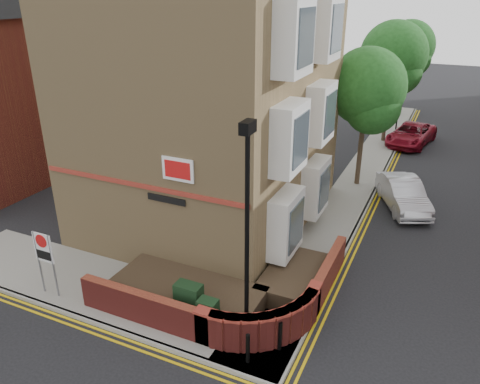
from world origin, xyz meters
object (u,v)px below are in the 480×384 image
at_px(silver_car_near, 403,194).
at_px(utility_cabinet_large, 189,302).
at_px(lamppost, 247,239).
at_px(zone_sign, 44,253).

bearing_deg(silver_car_near, utility_cabinet_large, -137.93).
xyz_separation_m(utility_cabinet_large, silver_car_near, (4.71, 10.93, -0.04)).
bearing_deg(lamppost, zone_sign, -173.93).
relative_size(lamppost, silver_car_near, 1.52).
bearing_deg(utility_cabinet_large, zone_sign, -170.31).
xyz_separation_m(zone_sign, silver_car_near, (9.41, 11.74, -0.96)).
bearing_deg(utility_cabinet_large, silver_car_near, 66.69).
bearing_deg(silver_car_near, zone_sign, -153.35).
relative_size(utility_cabinet_large, zone_sign, 0.55).
xyz_separation_m(lamppost, silver_car_near, (2.81, 11.03, -2.66)).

